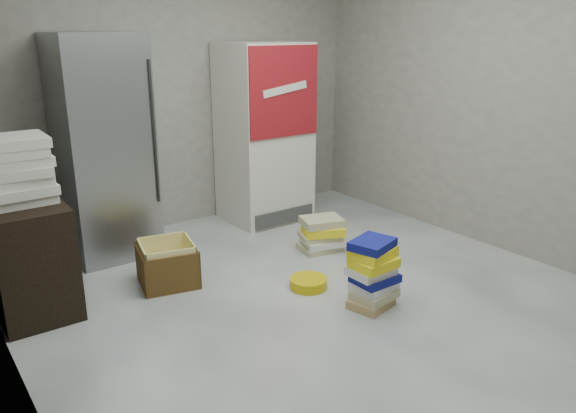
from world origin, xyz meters
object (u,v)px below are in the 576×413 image
Objects in this scene: cardboard_box at (168,267)px; coke_cooler at (264,133)px; phonebook_stack_main at (373,273)px; wood_shelf at (28,257)px; steel_fridge at (103,148)px.

coke_cooler is at bearing 43.00° from cardboard_box.
phonebook_stack_main is 1.01× the size of cardboard_box.
wood_shelf is 1.01m from cardboard_box.
coke_cooler is (1.65, -0.01, -0.05)m from steel_fridge.
steel_fridge is 1.65m from coke_cooler.
wood_shelf is at bearing -138.69° from steel_fridge.
wood_shelf is 2.44m from phonebook_stack_main.
steel_fridge reaches higher than wood_shelf.
phonebook_stack_main is at bearing -61.44° from steel_fridge.
cardboard_box is at bearing -10.71° from wood_shelf.
phonebook_stack_main reaches higher than cardboard_box.
cardboard_box is (-1.04, 1.22, -0.12)m from phonebook_stack_main.
phonebook_stack_main is at bearing -35.15° from wood_shelf.
steel_fridge reaches higher than phonebook_stack_main.
cardboard_box is at bearing -149.33° from coke_cooler.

